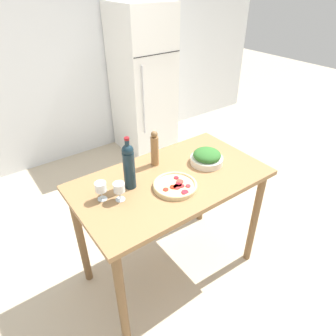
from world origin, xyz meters
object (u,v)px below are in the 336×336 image
at_px(wine_bottle, 129,165).
at_px(wine_glass_far, 101,188).
at_px(pepper_mill, 155,149).
at_px(salad_bowl, 206,157).
at_px(homemade_pizza, 175,185).
at_px(wine_glass_near, 119,188).
at_px(refrigerator, 143,82).

xyz_separation_m(wine_bottle, wine_glass_far, (-0.20, -0.01, -0.08)).
height_order(wine_glass_far, pepper_mill, pepper_mill).
relative_size(wine_glass_far, pepper_mill, 0.46).
xyz_separation_m(salad_bowl, homemade_pizza, (-0.36, -0.10, -0.03)).
bearing_deg(wine_glass_near, wine_glass_far, 142.44).
bearing_deg(salad_bowl, pepper_mill, 146.70).
distance_m(refrigerator, wine_bottle, 2.19).
bearing_deg(wine_glass_near, salad_bowl, 0.09).
bearing_deg(homemade_pizza, wine_glass_far, 158.49).
height_order(wine_glass_far, homemade_pizza, wine_glass_far).
distance_m(pepper_mill, homemade_pizza, 0.33).
xyz_separation_m(wine_bottle, pepper_mill, (0.27, 0.13, -0.04)).
distance_m(wine_glass_far, salad_bowl, 0.79).
distance_m(refrigerator, wine_glass_far, 2.31).
bearing_deg(salad_bowl, homemade_pizza, -163.93).
distance_m(wine_glass_near, homemade_pizza, 0.36).
bearing_deg(homemade_pizza, pepper_mill, 80.26).
xyz_separation_m(refrigerator, wine_glass_near, (-1.35, -1.88, 0.09)).
height_order(refrigerator, pepper_mill, refrigerator).
bearing_deg(salad_bowl, wine_glass_near, -179.91).
xyz_separation_m(pepper_mill, homemade_pizza, (-0.05, -0.30, -0.11)).
bearing_deg(wine_glass_far, wine_glass_near, -37.56).
relative_size(pepper_mill, homemade_pizza, 0.93).
xyz_separation_m(wine_glass_near, salad_bowl, (0.70, 0.00, -0.04)).
height_order(pepper_mill, salad_bowl, pepper_mill).
bearing_deg(refrigerator, pepper_mill, -119.68).
relative_size(wine_bottle, salad_bowl, 1.51).
relative_size(wine_glass_near, pepper_mill, 0.46).
relative_size(wine_bottle, homemade_pizza, 1.25).
bearing_deg(wine_bottle, wine_glass_far, -177.07).
distance_m(wine_bottle, homemade_pizza, 0.32).
height_order(wine_bottle, wine_glass_near, wine_bottle).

